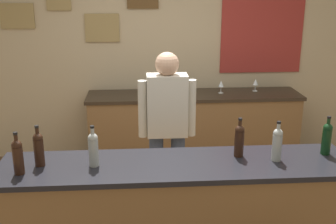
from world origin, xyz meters
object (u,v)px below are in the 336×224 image
object	(u,v)px
wine_bottle_b	(39,148)
wine_bottle_e	(277,143)
wine_bottle_a	(18,155)
wine_glass_c	(255,82)
wine_bottle_f	(327,137)
wine_bottle_c	(93,148)
wine_bottle_d	(239,139)
bartender	(167,127)
wine_glass_b	(221,84)
wine_glass_a	(161,85)

from	to	relation	value
wine_bottle_b	wine_bottle_e	size ratio (longest dim) A/B	1.00
wine_bottle_a	wine_glass_c	xyz separation A→B (m)	(2.28, 2.23, -0.05)
wine_bottle_e	wine_glass_c	distance (m)	2.17
wine_bottle_a	wine_bottle_f	bearing A→B (deg)	4.72
wine_bottle_c	wine_bottle_d	world-z (taller)	same
wine_bottle_e	wine_bottle_f	world-z (taller)	same
wine_bottle_c	wine_glass_c	world-z (taller)	wine_bottle_c
wine_bottle_b	wine_bottle_d	xyz separation A→B (m)	(1.48, 0.06, 0.00)
wine_bottle_a	wine_bottle_c	size ratio (longest dim) A/B	1.00
bartender	wine_bottle_e	xyz separation A→B (m)	(0.76, -0.76, 0.12)
wine_glass_c	wine_bottle_f	bearing A→B (deg)	-90.38
wine_glass_b	wine_glass_c	size ratio (longest dim) A/B	1.00
wine_bottle_e	wine_glass_a	bearing A→B (deg)	109.59
wine_bottle_a	wine_bottle_d	bearing A→B (deg)	6.93
wine_glass_c	wine_glass_a	bearing A→B (deg)	-177.79
wine_bottle_e	bartender	bearing A→B (deg)	134.94
bartender	wine_bottle_f	world-z (taller)	bartender
wine_bottle_c	wine_bottle_d	bearing A→B (deg)	5.15
wine_bottle_e	wine_bottle_a	bearing A→B (deg)	-177.03
wine_bottle_a	wine_bottle_b	size ratio (longest dim) A/B	1.00
bartender	wine_bottle_d	bearing A→B (deg)	-53.07
wine_bottle_a	wine_glass_a	distance (m)	2.45
bartender	wine_bottle_d	size ratio (longest dim) A/B	5.29
bartender	wine_bottle_e	size ratio (longest dim) A/B	5.29
wine_glass_b	wine_bottle_d	bearing A→B (deg)	-97.21
wine_bottle_b	wine_glass_a	distance (m)	2.28
wine_glass_a	wine_glass_b	bearing A→B (deg)	-1.29
wine_bottle_b	wine_bottle_e	xyz separation A→B (m)	(1.74, -0.03, 0.00)
wine_bottle_b	wine_bottle_d	bearing A→B (deg)	2.50
wine_bottle_c	wine_glass_a	size ratio (longest dim) A/B	1.97
wine_bottle_a	wine_bottle_d	xyz separation A→B (m)	(1.59, 0.19, 0.00)
bartender	wine_bottle_b	size ratio (longest dim) A/B	5.29
wine_glass_a	wine_glass_b	size ratio (longest dim) A/B	1.00
wine_bottle_a	wine_bottle_f	xyz separation A→B (m)	(2.27, 0.19, 0.00)
bartender	wine_bottle_f	distance (m)	1.36
wine_glass_a	wine_glass_c	distance (m)	1.18
wine_bottle_b	wine_glass_b	xyz separation A→B (m)	(1.73, 2.04, -0.05)
bartender	wine_bottle_a	bearing A→B (deg)	-141.68
wine_bottle_d	wine_bottle_f	xyz separation A→B (m)	(0.68, -0.01, 0.00)
bartender	wine_glass_c	xyz separation A→B (m)	(1.19, 1.37, 0.07)
wine_bottle_f	wine_bottle_c	bearing A→B (deg)	-177.02
wine_bottle_e	wine_bottle_f	size ratio (longest dim) A/B	1.00
wine_bottle_e	wine_bottle_f	xyz separation A→B (m)	(0.42, 0.09, 0.00)
wine_bottle_a	wine_bottle_e	world-z (taller)	same
wine_glass_b	wine_bottle_f	bearing A→B (deg)	-77.72
wine_bottle_b	wine_bottle_f	world-z (taller)	same
wine_bottle_b	wine_bottle_c	distance (m)	0.39
wine_bottle_b	wine_bottle_d	size ratio (longest dim) A/B	1.00
wine_bottle_a	bartender	bearing A→B (deg)	38.32
wine_glass_b	wine_glass_c	distance (m)	0.45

